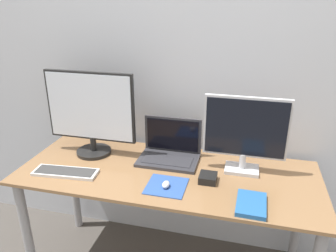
{
  "coord_description": "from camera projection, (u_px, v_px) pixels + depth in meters",
  "views": [
    {
      "loc": [
        0.39,
        -1.21,
        1.63
      ],
      "look_at": [
        -0.01,
        0.37,
        0.98
      ],
      "focal_mm": 35.0,
      "sensor_mm": 36.0,
      "label": 1
    }
  ],
  "objects": [
    {
      "name": "power_brick",
      "position": [
        208.0,
        178.0,
        1.7
      ],
      "size": [
        0.09,
        0.1,
        0.04
      ],
      "color": "black",
      "rests_on": "desk"
    },
    {
      "name": "wall_back",
      "position": [
        183.0,
        63.0,
        1.96
      ],
      "size": [
        7.0,
        0.05,
        2.5
      ],
      "color": "silver",
      "rests_on": "ground_plane"
    },
    {
      "name": "monitor_right",
      "position": [
        245.0,
        132.0,
        1.73
      ],
      "size": [
        0.44,
        0.13,
        0.43
      ],
      "color": "silver",
      "rests_on": "desk"
    },
    {
      "name": "mouse",
      "position": [
        166.0,
        184.0,
        1.65
      ],
      "size": [
        0.04,
        0.06,
        0.03
      ],
      "color": "silver",
      "rests_on": "mousepad"
    },
    {
      "name": "book",
      "position": [
        251.0,
        204.0,
        1.51
      ],
      "size": [
        0.14,
        0.2,
        0.02
      ],
      "color": "#235B9E",
      "rests_on": "desk"
    },
    {
      "name": "monitor_left",
      "position": [
        91.0,
        112.0,
        1.92
      ],
      "size": [
        0.54,
        0.21,
        0.51
      ],
      "color": "black",
      "rests_on": "desk"
    },
    {
      "name": "desk",
      "position": [
        167.0,
        189.0,
        1.85
      ],
      "size": [
        1.64,
        0.65,
        0.72
      ],
      "color": "olive",
      "rests_on": "ground_plane"
    },
    {
      "name": "keyboard",
      "position": [
        66.0,
        172.0,
        1.78
      ],
      "size": [
        0.36,
        0.14,
        0.02
      ],
      "color": "silver",
      "rests_on": "desk"
    },
    {
      "name": "mousepad",
      "position": [
        166.0,
        186.0,
        1.66
      ],
      "size": [
        0.2,
        0.2,
        0.0
      ],
      "color": "#2D519E",
      "rests_on": "desk"
    },
    {
      "name": "laptop",
      "position": [
        170.0,
        150.0,
        1.93
      ],
      "size": [
        0.35,
        0.23,
        0.23
      ],
      "color": "#333338",
      "rests_on": "desk"
    }
  ]
}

